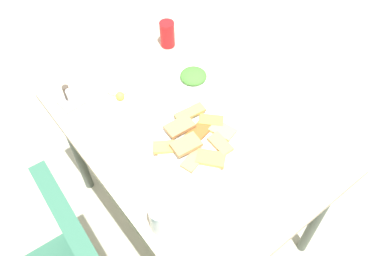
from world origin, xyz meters
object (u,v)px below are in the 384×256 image
object	(u,v)px
drinking_glass	(161,218)
condiment_caddy	(70,98)
fork	(220,250)
pide_platter	(197,138)
soda_can	(167,34)
dining_table	(189,142)
paper_napkin	(215,254)
salad_plate_rice	(193,77)
salad_plate_greens	(118,85)

from	to	relation	value
drinking_glass	condiment_caddy	world-z (taller)	drinking_glass
fork	condiment_caddy	world-z (taller)	condiment_caddy
pide_platter	soda_can	distance (m)	0.56
dining_table	soda_can	bearing A→B (deg)	-26.77
pide_platter	fork	bearing A→B (deg)	150.77
pide_platter	soda_can	xyz separation A→B (m)	(0.51, -0.24, 0.05)
soda_can	paper_napkin	xyz separation A→B (m)	(-0.89, 0.47, -0.06)
soda_can	paper_napkin	distance (m)	1.00
salad_plate_rice	drinking_glass	bearing A→B (deg)	133.05
condiment_caddy	salad_plate_greens	bearing A→B (deg)	-104.83
soda_can	condiment_caddy	size ratio (longest dim) A/B	1.27
drinking_glass	fork	world-z (taller)	drinking_glass
drinking_glass	condiment_caddy	size ratio (longest dim) A/B	1.13
soda_can	paper_napkin	world-z (taller)	soda_can
salad_plate_rice	pide_platter	bearing A→B (deg)	143.83
dining_table	salad_plate_rice	xyz separation A→B (m)	(0.20, -0.18, 0.10)
dining_table	soda_can	distance (m)	0.53
salad_plate_rice	paper_napkin	distance (m)	0.76
fork	salad_plate_rice	bearing A→B (deg)	-51.68
pide_platter	paper_napkin	bearing A→B (deg)	148.72
fork	condiment_caddy	size ratio (longest dim) A/B	1.73
soda_can	drinking_glass	distance (m)	0.89
pide_platter	drinking_glass	xyz separation A→B (m)	(-0.20, 0.30, 0.04)
pide_platter	fork	distance (m)	0.43
salad_plate_rice	condiment_caddy	xyz separation A→B (m)	(0.20, 0.47, 0.01)
drinking_glass	condiment_caddy	xyz separation A→B (m)	(0.66, -0.02, -0.03)
dining_table	drinking_glass	xyz separation A→B (m)	(-0.26, 0.31, 0.14)
salad_plate_greens	salad_plate_rice	world-z (taller)	salad_plate_greens
salad_plate_rice	salad_plate_greens	bearing A→B (deg)	61.30
salad_plate_greens	condiment_caddy	xyz separation A→B (m)	(0.05, 0.19, 0.01)
pide_platter	salad_plate_greens	distance (m)	0.42
dining_table	drinking_glass	size ratio (longest dim) A/B	9.92
salad_plate_greens	condiment_caddy	world-z (taller)	condiment_caddy
dining_table	fork	bearing A→B (deg)	153.00
salad_plate_greens	dining_table	bearing A→B (deg)	-164.46
dining_table	salad_plate_rice	distance (m)	0.29
soda_can	fork	xyz separation A→B (m)	(-0.89, 0.45, -0.06)
pide_platter	salad_plate_greens	bearing A→B (deg)	11.81
drinking_glass	paper_napkin	distance (m)	0.20
dining_table	paper_napkin	xyz separation A→B (m)	(-0.44, 0.24, 0.09)
paper_napkin	condiment_caddy	world-z (taller)	condiment_caddy
fork	soda_can	bearing A→B (deg)	-46.37
condiment_caddy	pide_platter	bearing A→B (deg)	-148.84
soda_can	fork	distance (m)	0.99
condiment_caddy	salad_plate_rice	bearing A→B (deg)	-113.31
fork	drinking_glass	bearing A→B (deg)	7.33
pide_platter	salad_plate_greens	xyz separation A→B (m)	(0.41, 0.09, 0.00)
dining_table	paper_napkin	world-z (taller)	paper_napkin
fork	salad_plate_greens	bearing A→B (deg)	-28.50
dining_table	salad_plate_greens	distance (m)	0.38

